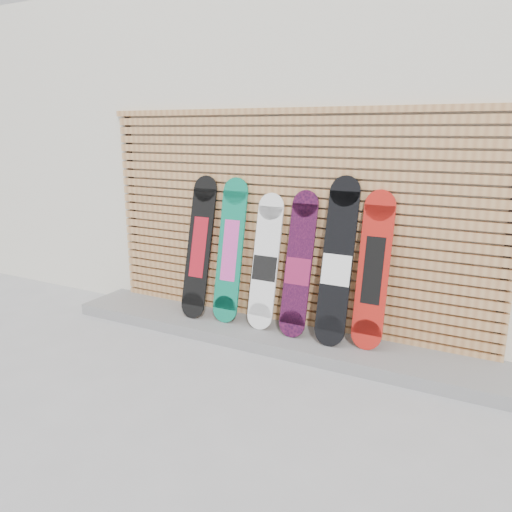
% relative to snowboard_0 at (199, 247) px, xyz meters
% --- Properties ---
extents(ground, '(80.00, 80.00, 0.00)m').
position_rel_snowboard_0_xyz_m(ground, '(1.07, -0.75, -0.87)').
color(ground, '#9C9C9F').
rests_on(ground, ground).
extents(building, '(12.00, 5.00, 3.60)m').
position_rel_snowboard_0_xyz_m(building, '(1.57, 2.75, 0.93)').
color(building, beige).
rests_on(building, ground).
extents(concrete_step, '(4.60, 0.70, 0.12)m').
position_rel_snowboard_0_xyz_m(concrete_step, '(0.92, -0.07, -0.81)').
color(concrete_step, slate).
rests_on(concrete_step, ground).
extents(slat_wall, '(4.26, 0.08, 2.29)m').
position_rel_snowboard_0_xyz_m(slat_wall, '(0.92, 0.22, 0.34)').
color(slat_wall, '#B17A49').
rests_on(slat_wall, ground).
extents(snowboard_0, '(0.28, 0.39, 1.50)m').
position_rel_snowboard_0_xyz_m(snowboard_0, '(0.00, 0.00, 0.00)').
color(snowboard_0, black).
rests_on(snowboard_0, concrete_step).
extents(snowboard_1, '(0.28, 0.33, 1.49)m').
position_rel_snowboard_0_xyz_m(snowboard_1, '(0.37, 0.03, -0.00)').
color(snowboard_1, '#0C7356').
rests_on(snowboard_1, concrete_step).
extents(snowboard_2, '(0.28, 0.33, 1.36)m').
position_rel_snowboard_0_xyz_m(snowboard_2, '(0.78, 0.03, -0.08)').
color(snowboard_2, white).
rests_on(snowboard_2, concrete_step).
extents(snowboard_3, '(0.27, 0.36, 1.41)m').
position_rel_snowboard_0_xyz_m(snowboard_3, '(1.15, 0.01, -0.06)').
color(snowboard_3, black).
rests_on(snowboard_3, concrete_step).
extents(snowboard_4, '(0.29, 0.39, 1.56)m').
position_rel_snowboard_0_xyz_m(snowboard_4, '(1.54, -0.00, 0.02)').
color(snowboard_4, black).
rests_on(snowboard_4, concrete_step).
extents(snowboard_5, '(0.28, 0.30, 1.45)m').
position_rel_snowboard_0_xyz_m(snowboard_5, '(1.87, 0.05, -0.02)').
color(snowboard_5, '#B21A13').
rests_on(snowboard_5, concrete_step).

